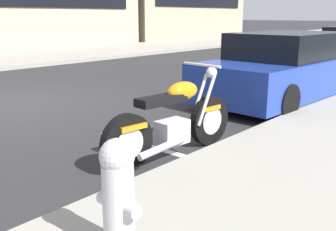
# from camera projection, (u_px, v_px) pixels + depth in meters

# --- Properties ---
(ground_plane) EXTENTS (260.00, 260.00, 0.00)m
(ground_plane) POSITION_uv_depth(u_px,v_px,m) (8.00, 104.00, 7.87)
(ground_plane) COLOR #28282B
(sidewalk_far_curb) EXTENTS (120.00, 5.00, 0.14)m
(sidewalk_far_curb) POSITION_uv_depth(u_px,v_px,m) (154.00, 47.00, 21.19)
(sidewalk_far_curb) COLOR gray
(sidewalk_far_curb) RESTS_ON ground
(parking_stall_stripe) EXTENTS (0.12, 2.20, 0.01)m
(parking_stall_stripe) POSITION_uv_depth(u_px,v_px,m) (157.00, 148.00, 5.24)
(parking_stall_stripe) COLOR silver
(parking_stall_stripe) RESTS_ON ground
(parked_motorcycle) EXTENTS (2.10, 0.62, 1.14)m
(parked_motorcycle) POSITION_uv_depth(u_px,v_px,m) (174.00, 122.00, 4.85)
(parked_motorcycle) COLOR black
(parked_motorcycle) RESTS_ON ground
(parked_car_at_intersection) EXTENTS (4.65, 2.03, 1.40)m
(parked_car_at_intersection) POSITION_uv_depth(u_px,v_px,m) (287.00, 68.00, 8.15)
(parked_car_at_intersection) COLOR navy
(parked_car_at_intersection) RESTS_ON ground
(fire_hydrant) EXTENTS (0.24, 0.36, 0.82)m
(fire_hydrant) POSITION_uv_depth(u_px,v_px,m) (118.00, 193.00, 2.63)
(fire_hydrant) COLOR #B7B7BC
(fire_hydrant) RESTS_ON sidewalk_near_curb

